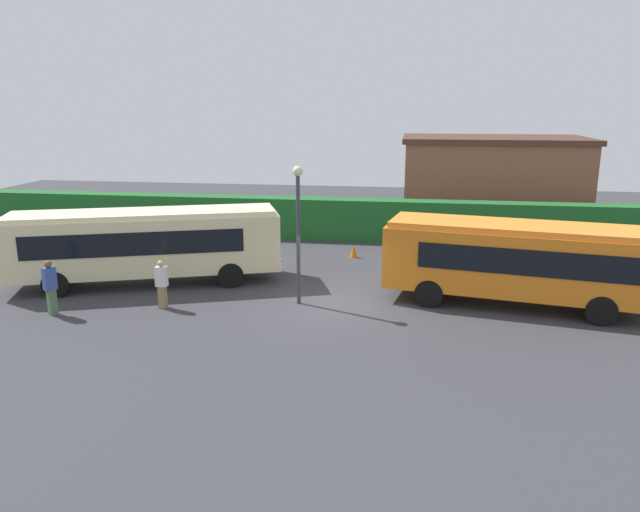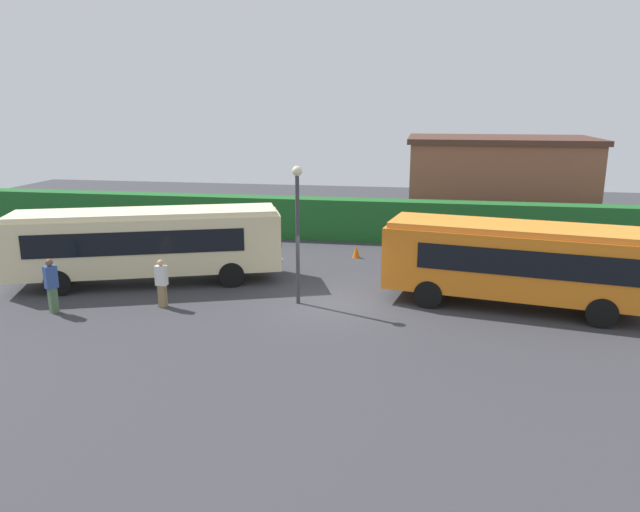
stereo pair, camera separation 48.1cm
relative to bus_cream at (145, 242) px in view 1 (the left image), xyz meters
name	(u,v)px [view 1 (the left image)]	position (x,y,z in m)	size (l,w,h in m)	color
ground_plane	(332,304)	(7.59, -1.37, -1.73)	(64.00, 64.00, 0.00)	#38383D
bus_cream	(145,242)	(0.00, 0.00, 0.00)	(10.60, 5.74, 2.97)	beige
bus_orange	(515,259)	(13.99, -0.46, 0.00)	(9.36, 4.11, 2.96)	orange
person_left	(50,286)	(-1.71, -3.88, -0.70)	(0.44, 0.48, 1.92)	#4C6B47
person_center	(162,283)	(1.74, -2.64, -0.81)	(0.41, 0.28, 1.73)	olive
hedge_row	(359,220)	(7.59, 9.43, -0.65)	(44.00, 1.24, 2.16)	#1E6026
depot_building	(491,181)	(14.94, 14.93, 0.86)	(10.49, 6.68, 5.16)	brown
traffic_cone	(354,251)	(7.70, 5.57, -1.43)	(0.36, 0.36, 0.60)	orange
lamppost	(298,218)	(6.40, -1.42, 1.42)	(0.36, 0.36, 4.96)	#38383D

